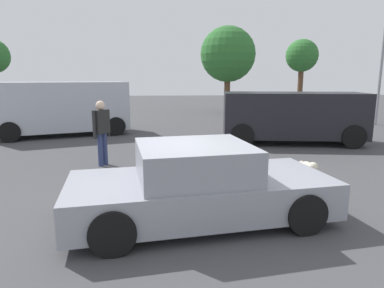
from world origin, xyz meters
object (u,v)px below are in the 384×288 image
at_px(sedan_foreground, 199,186).
at_px(suv_dark, 292,115).
at_px(pedestrian, 101,127).
at_px(dog, 308,168).
at_px(van_white, 63,107).

xyz_separation_m(sedan_foreground, suv_dark, (3.95, 6.59, 0.41)).
bearing_deg(pedestrian, sedan_foreground, -22.90).
height_order(dog, pedestrian, pedestrian).
distance_m(dog, suv_dark, 4.77).
xyz_separation_m(suv_dark, pedestrian, (-6.22, -2.84, 0.04)).
bearing_deg(pedestrian, suv_dark, 60.44).
bearing_deg(pedestrian, dog, 16.93).
height_order(van_white, pedestrian, van_white).
xyz_separation_m(sedan_foreground, van_white, (-4.82, 8.95, 0.58)).
relative_size(sedan_foreground, pedestrian, 2.57).
bearing_deg(sedan_foreground, suv_dark, 50.01).
bearing_deg(suv_dark, pedestrian, 32.27).
bearing_deg(sedan_foreground, pedestrian, 112.20).
distance_m(sedan_foreground, van_white, 10.18).
relative_size(sedan_foreground, dog, 6.87).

